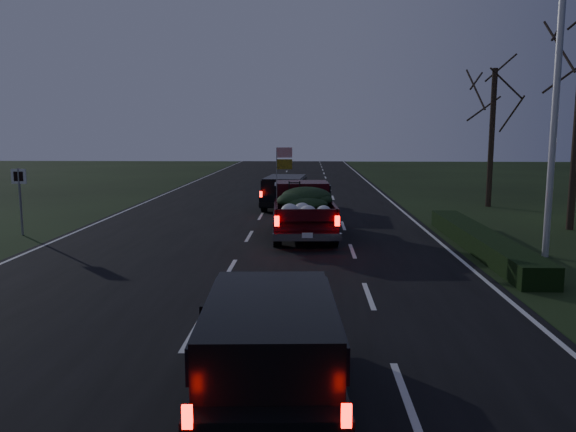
% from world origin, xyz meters
% --- Properties ---
extents(ground, '(120.00, 120.00, 0.00)m').
position_xyz_m(ground, '(0.00, 0.00, 0.00)').
color(ground, black).
rests_on(ground, ground).
extents(road_asphalt, '(14.00, 120.00, 0.02)m').
position_xyz_m(road_asphalt, '(0.00, 0.00, 0.01)').
color(road_asphalt, black).
rests_on(road_asphalt, ground).
extents(hedge_row, '(1.00, 10.00, 0.60)m').
position_xyz_m(hedge_row, '(7.80, 3.00, 0.30)').
color(hedge_row, black).
rests_on(hedge_row, ground).
extents(light_pole, '(0.50, 0.90, 9.16)m').
position_xyz_m(light_pole, '(9.50, 2.00, 5.48)').
color(light_pole, silver).
rests_on(light_pole, ground).
extents(route_sign, '(0.55, 0.08, 2.50)m').
position_xyz_m(route_sign, '(-8.50, 5.00, 1.66)').
color(route_sign, gray).
rests_on(route_sign, ground).
extents(bare_tree_far, '(3.60, 3.60, 7.00)m').
position_xyz_m(bare_tree_far, '(11.50, 14.00, 5.23)').
color(bare_tree_far, black).
rests_on(bare_tree_far, ground).
extents(pickup_truck, '(2.44, 5.67, 2.91)m').
position_xyz_m(pickup_truck, '(1.97, 5.25, 1.09)').
color(pickup_truck, '#34070D').
rests_on(pickup_truck, ground).
extents(lead_suv, '(2.31, 4.75, 1.32)m').
position_xyz_m(lead_suv, '(1.01, 12.73, 1.00)').
color(lead_suv, black).
rests_on(lead_suv, ground).
extents(rear_suv, '(2.17, 4.45, 1.25)m').
position_xyz_m(rear_suv, '(1.67, -7.83, 0.95)').
color(rear_suv, black).
rests_on(rear_suv, ground).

